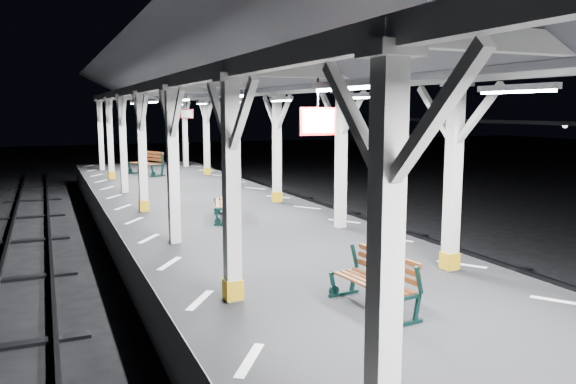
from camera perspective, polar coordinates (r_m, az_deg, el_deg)
platform at (r=7.93m, az=13.81°, el=-16.56°), size 6.00×50.00×1.00m
hazard_stripes_left at (r=6.63m, az=-3.91°, el=-16.66°), size 1.00×48.00×0.01m
hazard_stripes_right at (r=9.36m, az=26.15°, el=-9.97°), size 1.00×48.00×0.01m
canopy at (r=7.23m, az=15.04°, el=14.02°), size 5.40×49.00×4.65m
bench_mid at (r=8.14m, az=9.11°, el=-8.79°), size 0.70×1.52×0.80m
bench_far at (r=14.53m, az=-6.06°, el=-0.99°), size 1.01×1.71×0.87m
bench_extra at (r=25.19m, az=-14.06°, el=2.92°), size 1.37×2.00×1.02m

